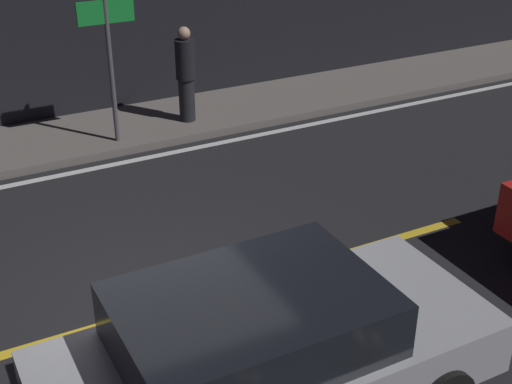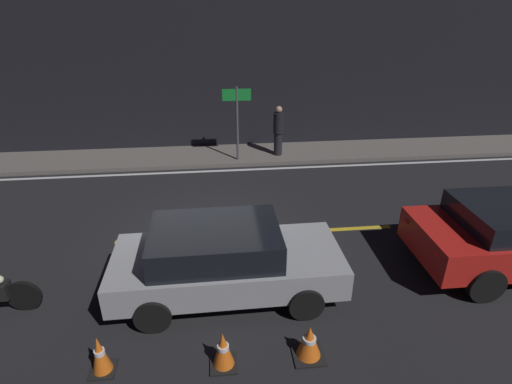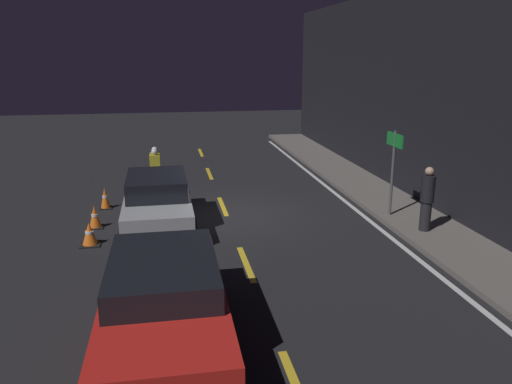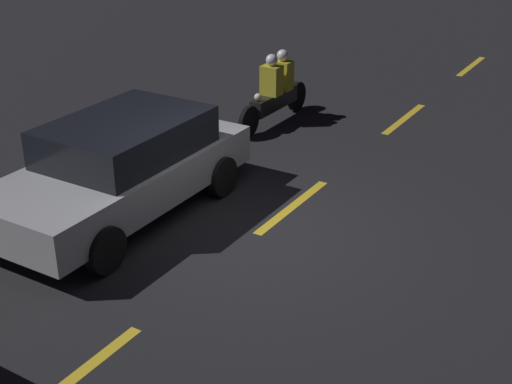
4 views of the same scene
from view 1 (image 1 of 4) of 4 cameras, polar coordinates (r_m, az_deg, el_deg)
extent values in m
plane|color=black|center=(8.18, -8.58, -9.48)|extent=(56.00, 56.00, 0.00)
cube|color=#605B56|center=(12.54, -16.60, 3.74)|extent=(28.00, 1.91, 0.14)
cube|color=gold|center=(8.00, -15.45, -11.22)|extent=(2.00, 0.14, 0.01)
cube|color=gold|center=(9.62, 11.43, -3.58)|extent=(2.00, 0.14, 0.01)
cube|color=silver|center=(11.48, -15.25, 1.33)|extent=(25.20, 0.14, 0.01)
cube|color=#9EA0A5|center=(6.56, 1.24, -13.41)|extent=(4.14, 1.78, 0.55)
cube|color=black|center=(6.14, -0.42, -10.19)|extent=(2.28, 1.59, 0.52)
cylinder|color=black|center=(7.84, 6.44, -8.39)|extent=(0.61, 0.18, 0.61)
cylinder|color=black|center=(7.00, -11.83, -14.02)|extent=(0.61, 0.18, 0.61)
cylinder|color=black|center=(12.75, -5.55, 7.38)|extent=(0.28, 0.28, 0.77)
cylinder|color=black|center=(12.52, -5.70, 10.51)|extent=(0.34, 0.34, 0.69)
sphere|color=tan|center=(12.39, -5.80, 12.52)|extent=(0.22, 0.22, 0.22)
cylinder|color=#4C4C51|center=(11.78, -11.51, 9.44)|extent=(0.08, 0.08, 2.40)
cube|color=#198C33|center=(11.53, -11.96, 13.93)|extent=(0.90, 0.05, 0.36)
camera|label=2|loc=(2.83, 98.60, -2.17)|focal=28.00mm
camera|label=3|loc=(16.33, 49.07, 17.52)|focal=35.00mm
camera|label=4|loc=(14.07, 14.48, 25.76)|focal=50.00mm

